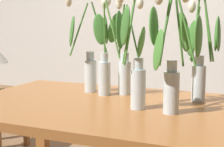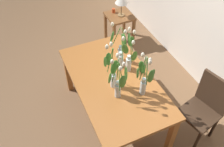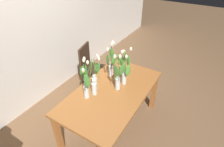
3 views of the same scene
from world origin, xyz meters
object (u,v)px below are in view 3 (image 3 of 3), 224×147
(tulip_vase_1, at_px, (86,86))
(tulip_vase_3, at_px, (111,62))
(tulip_vase_0, at_px, (94,82))
(tulip_vase_2, at_px, (125,70))
(dining_table, at_px, (112,96))
(tulip_vase_5, at_px, (94,78))
(dining_chair, at_px, (90,65))
(tulip_vase_4, at_px, (118,78))

(tulip_vase_1, xyz_separation_m, tulip_vase_3, (0.60, -0.01, 0.04))
(tulip_vase_0, height_order, tulip_vase_2, tulip_vase_2)
(dining_table, distance_m, tulip_vase_1, 0.46)
(tulip_vase_1, bearing_deg, tulip_vase_5, 7.33)
(tulip_vase_2, xyz_separation_m, tulip_vase_5, (-0.32, 0.31, -0.05))
(tulip_vase_0, distance_m, dining_chair, 1.15)
(dining_table, bearing_deg, tulip_vase_1, 142.82)
(dining_table, bearing_deg, tulip_vase_5, 108.98)
(dining_table, height_order, dining_chair, dining_chair)
(tulip_vase_3, bearing_deg, tulip_vase_1, 178.89)
(tulip_vase_5, xyz_separation_m, dining_chair, (0.73, 0.64, -0.40))
(dining_table, bearing_deg, tulip_vase_2, -14.69)
(dining_table, xyz_separation_m, tulip_vase_1, (-0.29, 0.22, 0.28))
(dining_table, height_order, tulip_vase_2, tulip_vase_2)
(tulip_vase_0, relative_size, tulip_vase_2, 0.95)
(tulip_vase_5, bearing_deg, dining_table, -71.02)
(tulip_vase_4, relative_size, dining_chair, 0.63)
(tulip_vase_5, bearing_deg, tulip_vase_2, -43.67)
(tulip_vase_5, bearing_deg, tulip_vase_4, -64.34)
(tulip_vase_4, bearing_deg, tulip_vase_2, -1.68)
(dining_table, xyz_separation_m, tulip_vase_0, (-0.17, 0.18, 0.28))
(tulip_vase_1, relative_size, tulip_vase_5, 1.03)
(tulip_vase_1, height_order, tulip_vase_4, tulip_vase_4)
(tulip_vase_3, relative_size, tulip_vase_4, 0.99)
(tulip_vase_3, relative_size, dining_chair, 0.62)
(tulip_vase_3, xyz_separation_m, tulip_vase_4, (-0.26, -0.26, -0.04))
(tulip_vase_2, xyz_separation_m, dining_chair, (0.41, 0.95, -0.45))
(tulip_vase_4, height_order, tulip_vase_5, tulip_vase_4)
(tulip_vase_1, distance_m, tulip_vase_5, 0.21)
(tulip_vase_0, relative_size, tulip_vase_5, 1.03)
(tulip_vase_3, height_order, dining_chair, tulip_vase_3)
(tulip_vase_1, distance_m, tulip_vase_3, 0.61)
(dining_table, distance_m, tulip_vase_4, 0.30)
(dining_table, height_order, tulip_vase_0, tulip_vase_0)
(tulip_vase_1, xyz_separation_m, tulip_vase_4, (0.35, -0.28, 0.01))
(tulip_vase_1, bearing_deg, tulip_vase_3, -1.11)
(dining_table, distance_m, tulip_vase_0, 0.37)
(tulip_vase_3, bearing_deg, tulip_vase_4, -134.07)
(tulip_vase_2, bearing_deg, tulip_vase_4, 178.32)
(dining_table, height_order, tulip_vase_3, tulip_vase_3)
(tulip_vase_4, relative_size, tulip_vase_5, 1.12)
(tulip_vase_2, relative_size, tulip_vase_4, 0.97)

